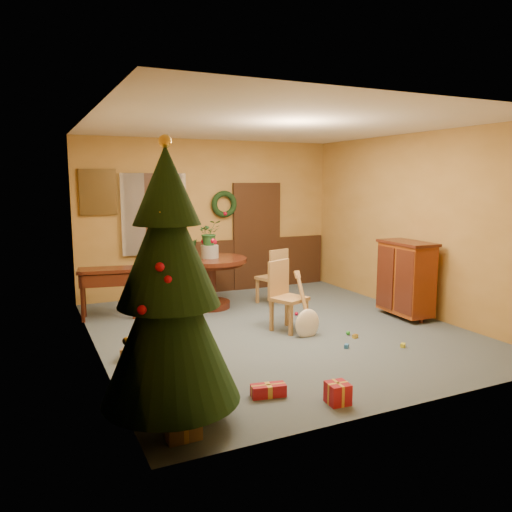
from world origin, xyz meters
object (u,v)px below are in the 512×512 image
dining_table (210,273)px  writing_desk (108,281)px  sideboard (406,277)px  chair_near (285,293)px  christmas_tree (169,292)px

dining_table → writing_desk: (-1.66, 0.08, -0.00)m
dining_table → sideboard: 3.19m
chair_near → writing_desk: chair_near is taller
dining_table → chair_near: chair_near is taller
chair_near → writing_desk: 2.80m
chair_near → sideboard: 2.06m
writing_desk → sideboard: sideboard is taller
christmas_tree → writing_desk: size_ratio=2.64×
christmas_tree → writing_desk: bearing=89.3°
christmas_tree → writing_desk: christmas_tree is taller
dining_table → chair_near: 1.73m
chair_near → christmas_tree: 3.12m
chair_near → sideboard: sideboard is taller
christmas_tree → writing_desk: 3.82m
christmas_tree → writing_desk: (0.05, 3.77, -0.60)m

